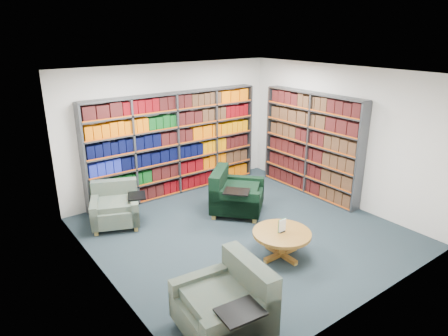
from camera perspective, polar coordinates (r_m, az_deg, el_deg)
room_shell at (r=6.74m, az=3.04°, el=1.45°), size 5.02×5.02×2.82m
bookshelf_back at (r=8.68m, az=-6.88°, el=3.36°), size 4.00×0.28×2.20m
bookshelf_right at (r=8.82m, az=12.33°, el=3.30°), size 0.28×2.50×2.20m
chair_teal_left at (r=7.75m, az=-15.22°, el=-5.46°), size 1.13×1.10×0.77m
chair_green_right at (r=7.88m, az=1.27°, el=-3.96°), size 1.35×1.35×0.87m
chair_teal_front at (r=5.02m, az=0.82°, el=-19.02°), size 1.06×1.19×0.88m
coffee_table at (r=6.47m, az=8.24°, el=-9.73°), size 0.93×0.93×0.65m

